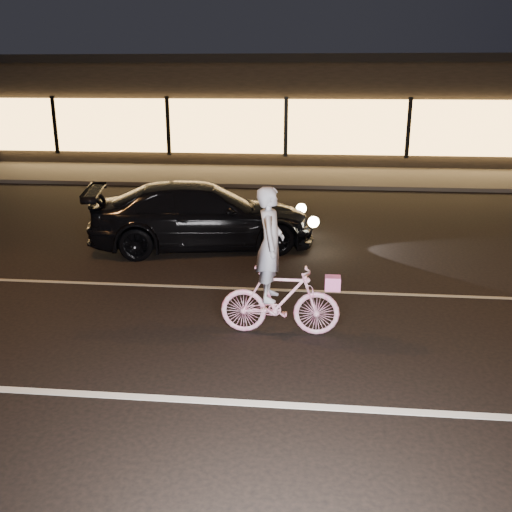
# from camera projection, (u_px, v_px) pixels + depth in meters

# --- Properties ---
(ground) EXTENTS (90.00, 90.00, 0.00)m
(ground) POSITION_uv_depth(u_px,v_px,m) (229.00, 341.00, 7.75)
(ground) COLOR black
(ground) RESTS_ON ground
(lane_stripe_near) EXTENTS (60.00, 0.12, 0.01)m
(lane_stripe_near) POSITION_uv_depth(u_px,v_px,m) (209.00, 401.00, 6.32)
(lane_stripe_near) COLOR silver
(lane_stripe_near) RESTS_ON ground
(lane_stripe_far) EXTENTS (60.00, 0.10, 0.01)m
(lane_stripe_far) POSITION_uv_depth(u_px,v_px,m) (246.00, 289.00, 9.64)
(lane_stripe_far) COLOR gray
(lane_stripe_far) RESTS_ON ground
(sidewalk) EXTENTS (30.00, 4.00, 0.12)m
(sidewalk) POSITION_uv_depth(u_px,v_px,m) (283.00, 176.00, 20.05)
(sidewalk) COLOR #383533
(sidewalk) RESTS_ON ground
(storefront) EXTENTS (25.40, 8.42, 4.20)m
(storefront) POSITION_uv_depth(u_px,v_px,m) (291.00, 106.00, 25.08)
(storefront) COLOR black
(storefront) RESTS_ON ground
(cyclist) EXTENTS (1.65, 0.57, 2.08)m
(cyclist) POSITION_uv_depth(u_px,v_px,m) (277.00, 284.00, 7.77)
(cyclist) COLOR #DB3482
(cyclist) RESTS_ON ground
(sedan) EXTENTS (4.94, 2.88, 1.34)m
(sedan) POSITION_uv_depth(u_px,v_px,m) (203.00, 215.00, 11.83)
(sedan) COLOR black
(sedan) RESTS_ON ground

